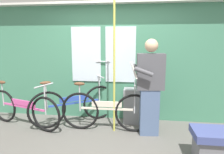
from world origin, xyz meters
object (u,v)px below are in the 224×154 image
Objects in this scene: handrail_pole at (114,68)px; bicycle_near_door at (23,108)px; passenger_reading_newspaper at (150,86)px; trash_bin_by_wall at (134,106)px; bench_seat_corner at (219,146)px; bicycle_leaning_behind at (74,105)px; bicycle_by_pole at (106,111)px.

bicycle_near_door is at bearing -179.04° from handrail_pole.
bicycle_near_door is 1.02× the size of passenger_reading_newspaper.
trash_bin_by_wall is 1.69m from bench_seat_corner.
passenger_reading_newspaper is at bearing -46.17° from bicycle_leaning_behind.
bicycle_by_pole is at bearing 18.86° from bicycle_near_door.
bench_seat_corner is at bearing -58.44° from bicycle_leaning_behind.
passenger_reading_newspaper is 1.32m from bench_seat_corner.
trash_bin_by_wall is at bearing 51.85° from handrail_pole.
passenger_reading_newspaper is 2.35× the size of bench_seat_corner.
bench_seat_corner is (3.23, -0.77, -0.11)m from bicycle_near_door.
handrail_pole is 3.29× the size of bench_seat_corner.
bicycle_leaning_behind is 0.90× the size of passenger_reading_newspaper.
bicycle_near_door is 1.90m from handrail_pole.
bicycle_by_pole is 0.79m from handrail_pole.
passenger_reading_newspaper is 0.76m from trash_bin_by_wall.
passenger_reading_newspaper reaches higher than bicycle_leaning_behind.
bench_seat_corner is (1.50, -0.80, -0.91)m from handrail_pole.
passenger_reading_newspaper is (0.75, -0.06, 0.50)m from bicycle_by_pole.
bicycle_leaning_behind is 0.72m from bicycle_by_pole.
trash_bin_by_wall is at bearing 133.39° from bench_seat_corner.
bicycle_leaning_behind is at bearing 163.58° from handrail_pole.
passenger_reading_newspaper is (2.34, -0.03, 0.52)m from bicycle_near_door.
trash_bin_by_wall is (2.07, 0.46, -0.01)m from bicycle_near_door.
trash_bin_by_wall is at bearing 30.50° from bicycle_near_door.
handrail_pole is (-0.34, -0.43, 0.81)m from trash_bin_by_wall.
bicycle_by_pole is 0.90m from passenger_reading_newspaper.
passenger_reading_newspaper reaches higher than trash_bin_by_wall.
bicycle_leaning_behind is 2.11× the size of bench_seat_corner.
bicycle_by_pole is 2.44× the size of trash_bin_by_wall.
bench_seat_corner is at bearing 4.56° from bicycle_near_door.
handrail_pole reaches higher than bicycle_near_door.
bicycle_by_pole is at bearing -54.17° from bicycle_leaning_behind.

